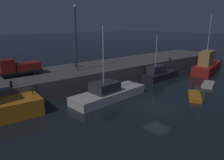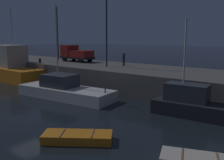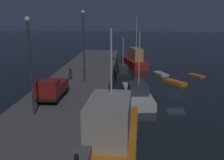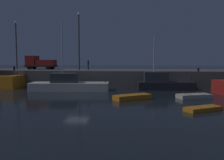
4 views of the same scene
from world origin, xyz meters
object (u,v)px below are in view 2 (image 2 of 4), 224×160
fishing_boat_orange (200,106)px  dockworker (124,58)px  lamp_post_east (106,22)px  fishing_trawler_red (11,67)px  bollard_central (40,61)px  lamp_post_west (57,28)px  fishing_boat_white (64,90)px  dinghy_red_small (78,137)px  bollard_west (2,57)px  utility_truck (76,54)px

fishing_boat_orange → dockworker: bearing=150.1°
fishing_boat_orange → lamp_post_east: lamp_post_east is taller
fishing_trawler_red → bollard_central: size_ratio=19.99×
lamp_post_west → fishing_boat_white: bearing=-37.9°
fishing_boat_orange → dinghy_red_small: size_ratio=1.92×
lamp_post_east → lamp_post_west: bearing=168.1°
fishing_boat_orange → lamp_post_west: (-24.55, 7.16, 6.37)m
fishing_trawler_red → bollard_central: bearing=21.4°
lamp_post_west → lamp_post_east: bearing=-11.9°
fishing_boat_orange → bollard_west: (-32.10, 1.99, 1.87)m
fishing_boat_white → dinghy_red_small: fishing_boat_white is taller
lamp_post_east → fishing_boat_white: bearing=-87.7°
dinghy_red_small → bollard_central: bollard_central is taller
dockworker → bollard_west: (-20.34, -4.78, -0.63)m
fishing_trawler_red → lamp_post_west: (2.19, 6.72, 5.50)m
fishing_boat_white → bollard_west: bearing=167.8°
fishing_boat_white → utility_truck: 12.21m
fishing_boat_orange → bollard_central: fishing_boat_orange is taller
utility_truck → lamp_post_west: bearing=175.0°
fishing_boat_orange → bollard_west: 32.21m
fishing_trawler_red → dockworker: 16.34m
fishing_boat_white → lamp_post_west: bearing=142.1°
fishing_trawler_red → dinghy_red_small: bearing=-21.8°
utility_truck → dinghy_red_small: bearing=-43.5°
fishing_boat_orange → lamp_post_east: size_ratio=0.85×
lamp_post_east → bollard_west: lamp_post_east is taller
bollard_west → bollard_central: size_ratio=0.99×
bollard_west → lamp_post_east: bearing=7.9°
bollard_central → lamp_post_east: bearing=14.6°
lamp_post_east → utility_truck: size_ratio=1.71×
fishing_trawler_red → dockworker: (14.98, 6.33, 1.63)m
lamp_post_west → utility_truck: bearing=-5.0°
dinghy_red_small → dockworker: 17.63m
fishing_trawler_red → fishing_boat_white: bearing=-10.6°
fishing_trawler_red → dinghy_red_small: (22.85, -9.15, -1.48)m
fishing_trawler_red → dockworker: fishing_trawler_red is taller
fishing_boat_white → lamp_post_east: size_ratio=1.16×
fishing_trawler_red → utility_truck: (6.52, 6.35, 1.83)m
lamp_post_east → utility_truck: 8.76m
lamp_post_east → dockworker: 4.84m
dockworker → fishing_boat_white: bearing=-94.5°
utility_truck → dockworker: utility_truck is taller
utility_truck → dockworker: (8.46, -0.02, -0.20)m
dinghy_red_small → bollard_west: (-28.21, 10.70, 2.47)m
fishing_boat_orange → fishing_boat_white: bearing=-169.8°
fishing_trawler_red → lamp_post_east: lamp_post_east is taller
dinghy_red_small → fishing_trawler_red: bearing=158.2°
fishing_boat_orange → dockworker: fishing_boat_orange is taller
fishing_boat_orange → lamp_post_west: lamp_post_west is taller
utility_truck → bollard_central: size_ratio=8.38×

